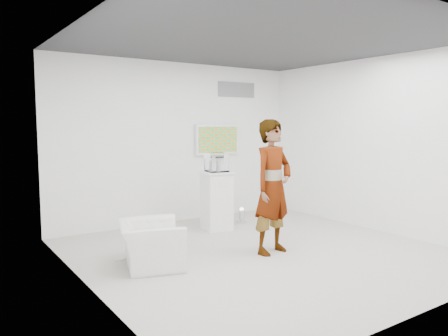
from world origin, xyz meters
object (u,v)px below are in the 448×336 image
Objects in this scene: person at (273,187)px; armchair at (151,244)px; tv at (217,139)px; pedestal at (217,201)px; floor_uplight at (242,216)px.

person is 1.89m from armchair.
tv is 1.10× the size of armchair.
person is (-0.73, -2.55, -0.59)m from tv.
pedestal is (0.10, 1.63, -0.45)m from person.
person reaches higher than armchair.
floor_uplight is at bearing 56.28° from person.
floor_uplight is (0.02, -0.80, -1.41)m from tv.
armchair reaches higher than floor_uplight.
person is 6.89× the size of floor_uplight.
armchair is 3.25× the size of floor_uplight.
tv reaches higher than pedestal.
person is at bearing -86.14° from armchair.
pedestal is at bearing -123.91° from tv.
tv is at bearing 63.53° from person.
armchair is 2.20m from pedestal.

